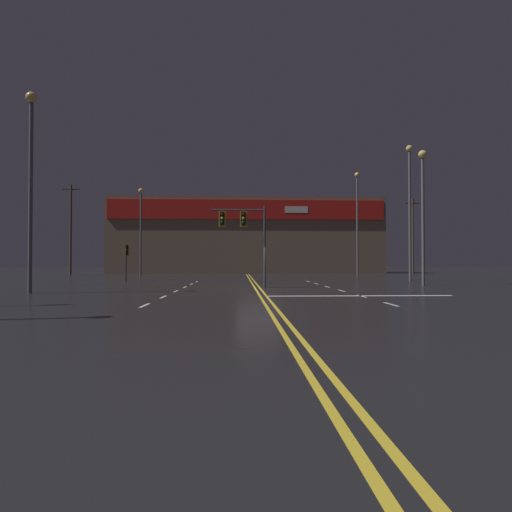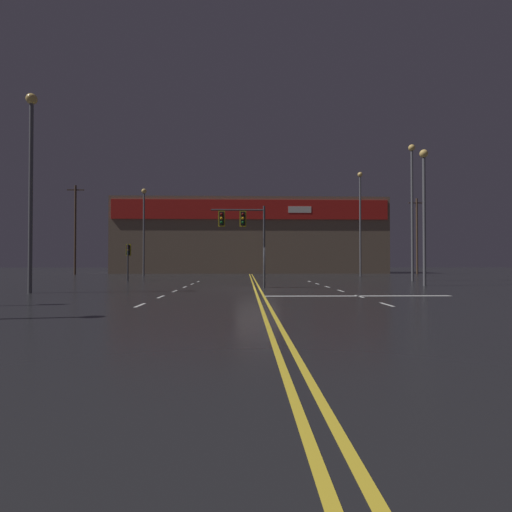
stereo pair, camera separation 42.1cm
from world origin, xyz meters
name	(u,v)px [view 1 (the left image)]	position (x,y,z in m)	size (l,w,h in m)	color
ground_plane	(258,289)	(0.00, 0.00, 0.00)	(200.00, 200.00, 0.00)	black
road_markings	(273,290)	(0.81, -0.92, 0.00)	(13.59, 60.00, 0.01)	gold
traffic_signal_median	(242,226)	(-0.92, 0.83, 3.83)	(3.35, 0.36, 5.07)	#38383D
traffic_signal_corner_northwest	(126,254)	(-10.58, 10.11, 2.29)	(0.42, 0.36, 3.12)	#38383D
streetlight_near_left	(357,212)	(12.13, 20.38, 7.25)	(0.56, 0.56, 11.70)	#59595E
streetlight_near_right	(31,166)	(-11.75, -3.00, 6.49)	(0.56, 0.56, 10.29)	#59595E
streetlight_median_approach	(141,221)	(-12.17, 21.49, 6.29)	(0.56, 0.56, 9.91)	#59595E
streetlight_far_left	(410,197)	(13.47, 9.70, 7.21)	(0.56, 0.56, 11.63)	#59595E
streetlight_far_median	(423,199)	(11.33, 2.71, 5.89)	(0.56, 0.56, 9.20)	#59595E
building_backdrop	(247,237)	(0.00, 36.43, 5.42)	(39.08, 10.23, 10.81)	#7A6651
utility_pole_row	(233,231)	(-1.87, 28.87, 5.68)	(47.38, 0.26, 11.67)	#4C3828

